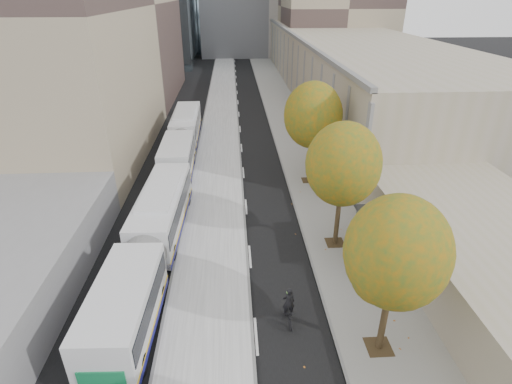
{
  "coord_description": "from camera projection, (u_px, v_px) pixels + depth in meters",
  "views": [
    {
      "loc": [
        -2.43,
        -7.02,
        13.84
      ],
      "look_at": [
        -1.09,
        15.36,
        2.5
      ],
      "focal_mm": 28.0,
      "sensor_mm": 36.0,
      "label": 1
    }
  ],
  "objects": [
    {
      "name": "sidewalk",
      "position": [
        292.0,
        130.0,
        44.0
      ],
      "size": [
        4.75,
        150.0,
        0.08
      ],
      "primitive_type": "cube",
      "color": "gray",
      "rests_on": "ground"
    },
    {
      "name": "building_tan",
      "position": [
        335.0,
        54.0,
        68.65
      ],
      "size": [
        18.0,
        92.0,
        8.0
      ],
      "primitive_type": "cube",
      "color": "#9F967C",
      "rests_on": "ground"
    },
    {
      "name": "building_midrise",
      "position": [
        40.0,
        5.0,
        42.3
      ],
      "size": [
        24.0,
        46.0,
        25.0
      ],
      "primitive_type": "cube",
      "color": "tan",
      "rests_on": "ground"
    },
    {
      "name": "distant_car",
      "position": [
        189.0,
        111.0,
        48.44
      ],
      "size": [
        2.75,
        4.63,
        1.48
      ],
      "primitive_type": "imported",
      "rotation": [
        0.0,
        0.0,
        0.25
      ],
      "color": "white",
      "rests_on": "ground"
    },
    {
      "name": "tree_d",
      "position": [
        313.0,
        115.0,
        29.95
      ],
      "size": [
        4.4,
        4.4,
        7.6
      ],
      "color": "#2F2514",
      "rests_on": "sidewalk"
    },
    {
      "name": "bus_far",
      "position": [
        183.0,
        137.0,
        37.56
      ],
      "size": [
        2.69,
        16.82,
        2.8
      ],
      "rotation": [
        0.0,
        0.0,
        0.01
      ],
      "color": "silver",
      "rests_on": "ground"
    },
    {
      "name": "cyclist",
      "position": [
        288.0,
        310.0,
        18.31
      ],
      "size": [
        0.62,
        1.6,
        2.0
      ],
      "rotation": [
        0.0,
        0.0,
        0.11
      ],
      "color": "black",
      "rests_on": "ground"
    },
    {
      "name": "bus_near",
      "position": [
        150.0,
        243.0,
        21.79
      ],
      "size": [
        3.06,
        16.7,
        2.77
      ],
      "rotation": [
        0.0,
        0.0,
        -0.04
      ],
      "color": "silver",
      "rests_on": "ground"
    },
    {
      "name": "bus_platform",
      "position": [
        220.0,
        132.0,
        43.56
      ],
      "size": [
        4.25,
        150.0,
        0.15
      ],
      "primitive_type": "cube",
      "color": "#A2A2A2",
      "rests_on": "ground"
    },
    {
      "name": "tree_c",
      "position": [
        343.0,
        165.0,
        22.03
      ],
      "size": [
        4.2,
        4.2,
        7.28
      ],
      "color": "#2F2514",
      "rests_on": "sidewalk"
    },
    {
      "name": "tree_b",
      "position": [
        397.0,
        253.0,
        15.0
      ],
      "size": [
        4.0,
        4.0,
        6.97
      ],
      "color": "#2F2514",
      "rests_on": "sidewalk"
    },
    {
      "name": "bus_shelter",
      "position": [
        385.0,
        230.0,
        21.71
      ],
      "size": [
        1.9,
        4.4,
        2.53
      ],
      "color": "#383A3F",
      "rests_on": "sidewalk"
    }
  ]
}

